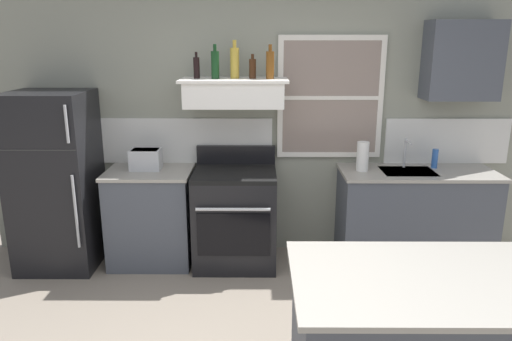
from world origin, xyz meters
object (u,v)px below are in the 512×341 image
bottle_champagne_gold_foil (235,62)px  bottle_amber_wine (270,65)px  stove_range (235,217)px  bottle_balsamic_dark (197,67)px  bottle_dark_green_wine (215,64)px  bottle_brown_stout (253,68)px  dish_soap_bottle (435,159)px  toaster (146,159)px  paper_towel_roll (363,156)px  refrigerator (56,181)px

bottle_champagne_gold_foil → bottle_amber_wine: size_ratio=1.12×
stove_range → bottle_champagne_gold_foil: bearing=87.8°
bottle_balsamic_dark → bottle_dark_green_wine: size_ratio=0.78×
bottle_dark_green_wine → bottle_brown_stout: bottle_dark_green_wine is taller
dish_soap_bottle → toaster: bearing=-178.7°
bottle_dark_green_wine → bottle_brown_stout: 0.33m
paper_towel_roll → dish_soap_bottle: (0.70, 0.10, -0.04)m
bottle_dark_green_wine → bottle_brown_stout: bearing=4.2°
refrigerator → bottle_brown_stout: size_ratio=7.65×
refrigerator → bottle_amber_wine: bearing=2.3°
bottle_brown_stout → bottle_champagne_gold_foil: bearing=171.7°
toaster → stove_range: (0.83, -0.07, -0.54)m
refrigerator → paper_towel_roll: refrigerator is taller
refrigerator → bottle_dark_green_wine: bottle_dark_green_wine is taller
stove_range → dish_soap_bottle: 1.96m
toaster → bottle_dark_green_wine: size_ratio=0.99×
bottle_amber_wine → bottle_dark_green_wine: bearing=177.2°
dish_soap_bottle → bottle_dark_green_wine: bearing=-178.4°
refrigerator → bottle_balsamic_dark: size_ratio=7.06×
stove_range → bottle_balsamic_dark: bottle_balsamic_dark is taller
toaster → paper_towel_roll: (2.01, -0.04, 0.04)m
bottle_balsamic_dark → bottle_brown_stout: bottle_balsamic_dark is taller
paper_towel_roll → bottle_amber_wine: bearing=178.7°
toaster → stove_range: bearing=-5.1°
paper_towel_roll → dish_soap_bottle: paper_towel_roll is taller
paper_towel_roll → stove_range: bearing=-178.2°
stove_range → dish_soap_bottle: bearing=4.2°
bottle_dark_green_wine → paper_towel_roll: (1.34, -0.04, -0.83)m
refrigerator → paper_towel_roll: size_ratio=6.08×
bottle_amber_wine → paper_towel_roll: 1.19m
stove_range → dish_soap_bottle: same height
bottle_brown_stout → bottle_amber_wine: bottle_amber_wine is taller
bottle_balsamic_dark → paper_towel_roll: size_ratio=0.86×
stove_range → bottle_dark_green_wine: size_ratio=3.64×
refrigerator → bottle_amber_wine: (1.97, 0.08, 1.05)m
bottle_dark_green_wine → dish_soap_bottle: 2.22m
bottle_amber_wine → dish_soap_bottle: bearing=3.0°
stove_range → bottle_brown_stout: (0.16, 0.10, 1.37)m
bottle_champagne_gold_foil → bottle_brown_stout: (0.16, -0.02, -0.05)m
refrigerator → stove_range: bearing=0.8°
toaster → bottle_champagne_gold_foil: 1.21m
bottle_champagne_gold_foil → dish_soap_bottle: size_ratio=1.86×
toaster → bottle_brown_stout: bottle_brown_stout is taller
bottle_champagne_gold_foil → bottle_dark_green_wine: bearing=-164.4°
bottle_balsamic_dark → bottle_brown_stout: 0.50m
paper_towel_roll → bottle_champagne_gold_foil: bearing=175.6°
refrigerator → bottle_champagne_gold_foil: bottle_champagne_gold_foil is taller
paper_towel_roll → bottle_dark_green_wine: bearing=178.2°
refrigerator → bottle_dark_green_wine: bearing=4.0°
refrigerator → bottle_amber_wine: size_ratio=5.51×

